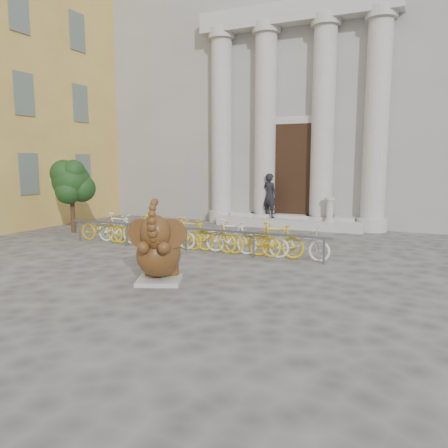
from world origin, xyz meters
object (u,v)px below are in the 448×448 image
at_px(pedestrian, 270,196).
at_px(elephant_statue, 158,252).
at_px(bike_rack, 190,233).
at_px(tree, 72,182).

bearing_deg(pedestrian, elephant_statue, 112.37).
height_order(elephant_statue, pedestrian, pedestrian).
distance_m(elephant_statue, bike_rack, 3.75).
xyz_separation_m(elephant_statue, bike_rack, (-1.17, 3.55, -0.19)).
height_order(elephant_statue, tree, tree).
relative_size(tree, pedestrian, 1.49).
bearing_deg(elephant_statue, pedestrian, 70.26).
bearing_deg(tree, pedestrian, 36.56).
bearing_deg(pedestrian, bike_rack, 102.51).
relative_size(elephant_statue, bike_rack, 0.22).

